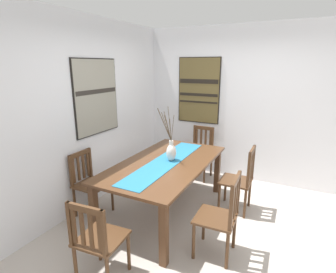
{
  "coord_description": "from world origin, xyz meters",
  "views": [
    {
      "loc": [
        -2.86,
        -0.88,
        2.03
      ],
      "look_at": [
        0.16,
        0.66,
        1.11
      ],
      "focal_mm": 28.19,
      "sensor_mm": 36.0,
      "label": 1
    }
  ],
  "objects_px": {
    "chair_0": "(98,239)",
    "painting_on_side_wall": "(199,91)",
    "chair_1": "(200,152)",
    "chair_3": "(89,182)",
    "chair_2": "(221,216)",
    "painting_on_back_wall": "(96,97)",
    "dining_table": "(166,168)",
    "chair_4": "(240,179)",
    "centerpiece_vase": "(171,151)"
  },
  "relations": [
    {
      "from": "chair_0",
      "to": "painting_on_side_wall",
      "type": "height_order",
      "value": "painting_on_side_wall"
    },
    {
      "from": "chair_1",
      "to": "chair_3",
      "type": "relative_size",
      "value": 1.05
    },
    {
      "from": "chair_2",
      "to": "painting_on_back_wall",
      "type": "bearing_deg",
      "value": 76.7
    },
    {
      "from": "dining_table",
      "to": "painting_on_side_wall",
      "type": "relative_size",
      "value": 1.69
    },
    {
      "from": "chair_3",
      "to": "chair_4",
      "type": "relative_size",
      "value": 0.94
    },
    {
      "from": "centerpiece_vase",
      "to": "chair_4",
      "type": "xyz_separation_m",
      "value": [
        0.45,
        -0.86,
        -0.41
      ]
    },
    {
      "from": "chair_1",
      "to": "chair_4",
      "type": "xyz_separation_m",
      "value": [
        -0.88,
        -0.92,
        0.0
      ]
    },
    {
      "from": "centerpiece_vase",
      "to": "chair_4",
      "type": "relative_size",
      "value": 0.79
    },
    {
      "from": "centerpiece_vase",
      "to": "painting_on_back_wall",
      "type": "relative_size",
      "value": 0.69
    },
    {
      "from": "painting_on_side_wall",
      "to": "chair_0",
      "type": "bearing_deg",
      "value": -176.58
    },
    {
      "from": "chair_0",
      "to": "centerpiece_vase",
      "type": "bearing_deg",
      "value": -1.35
    },
    {
      "from": "chair_3",
      "to": "painting_on_back_wall",
      "type": "distance_m",
      "value": 1.22
    },
    {
      "from": "chair_1",
      "to": "chair_2",
      "type": "xyz_separation_m",
      "value": [
        -1.92,
        -0.93,
        -0.0
      ]
    },
    {
      "from": "chair_1",
      "to": "painting_on_side_wall",
      "type": "bearing_deg",
      "value": 31.83
    },
    {
      "from": "chair_2",
      "to": "painting_on_back_wall",
      "type": "xyz_separation_m",
      "value": [
        0.48,
        2.05,
        1.1
      ]
    },
    {
      "from": "chair_0",
      "to": "chair_2",
      "type": "bearing_deg",
      "value": -45.92
    },
    {
      "from": "chair_1",
      "to": "painting_on_side_wall",
      "type": "height_order",
      "value": "painting_on_side_wall"
    },
    {
      "from": "chair_1",
      "to": "chair_4",
      "type": "distance_m",
      "value": 1.27
    },
    {
      "from": "painting_on_back_wall",
      "to": "chair_0",
      "type": "bearing_deg",
      "value": -140.48
    },
    {
      "from": "centerpiece_vase",
      "to": "chair_3",
      "type": "relative_size",
      "value": 0.84
    },
    {
      "from": "chair_2",
      "to": "chair_3",
      "type": "distance_m",
      "value": 1.87
    },
    {
      "from": "chair_0",
      "to": "chair_4",
      "type": "relative_size",
      "value": 0.93
    },
    {
      "from": "painting_on_back_wall",
      "to": "chair_1",
      "type": "bearing_deg",
      "value": -37.91
    },
    {
      "from": "chair_0",
      "to": "chair_3",
      "type": "bearing_deg",
      "value": 46.23
    },
    {
      "from": "dining_table",
      "to": "centerpiece_vase",
      "type": "xyz_separation_m",
      "value": [
        0.07,
        -0.05,
        0.23
      ]
    },
    {
      "from": "chair_4",
      "to": "chair_2",
      "type": "bearing_deg",
      "value": -179.04
    },
    {
      "from": "chair_4",
      "to": "chair_3",
      "type": "bearing_deg",
      "value": 118.65
    },
    {
      "from": "dining_table",
      "to": "painting_on_back_wall",
      "type": "bearing_deg",
      "value": 91.4
    },
    {
      "from": "dining_table",
      "to": "chair_3",
      "type": "height_order",
      "value": "chair_3"
    },
    {
      "from": "chair_2",
      "to": "chair_4",
      "type": "distance_m",
      "value": 1.03
    },
    {
      "from": "dining_table",
      "to": "painting_on_side_wall",
      "type": "bearing_deg",
      "value": 5.86
    },
    {
      "from": "chair_2",
      "to": "centerpiece_vase",
      "type": "bearing_deg",
      "value": 56.51
    },
    {
      "from": "chair_0",
      "to": "chair_3",
      "type": "distance_m",
      "value": 1.32
    },
    {
      "from": "centerpiece_vase",
      "to": "chair_1",
      "type": "xyz_separation_m",
      "value": [
        1.33,
        0.05,
        -0.41
      ]
    },
    {
      "from": "centerpiece_vase",
      "to": "chair_4",
      "type": "height_order",
      "value": "centerpiece_vase"
    },
    {
      "from": "dining_table",
      "to": "chair_1",
      "type": "distance_m",
      "value": 1.42
    },
    {
      "from": "painting_on_back_wall",
      "to": "chair_2",
      "type": "bearing_deg",
      "value": -103.3
    },
    {
      "from": "chair_2",
      "to": "dining_table",
      "type": "bearing_deg",
      "value": 61.15
    },
    {
      "from": "centerpiece_vase",
      "to": "chair_3",
      "type": "xyz_separation_m",
      "value": [
        -0.56,
        0.98,
        -0.43
      ]
    },
    {
      "from": "chair_0",
      "to": "chair_1",
      "type": "relative_size",
      "value": 0.95
    },
    {
      "from": "chair_1",
      "to": "chair_0",
      "type": "bearing_deg",
      "value": -179.63
    },
    {
      "from": "chair_1",
      "to": "chair_3",
      "type": "xyz_separation_m",
      "value": [
        -1.89,
        0.93,
        -0.01
      ]
    },
    {
      "from": "centerpiece_vase",
      "to": "painting_on_back_wall",
      "type": "bearing_deg",
      "value": 94.85
    },
    {
      "from": "dining_table",
      "to": "chair_0",
      "type": "distance_m",
      "value": 1.41
    },
    {
      "from": "painting_on_side_wall",
      "to": "dining_table",
      "type": "bearing_deg",
      "value": -174.14
    },
    {
      "from": "chair_3",
      "to": "painting_on_back_wall",
      "type": "bearing_deg",
      "value": 21.53
    },
    {
      "from": "chair_4",
      "to": "painting_on_side_wall",
      "type": "height_order",
      "value": "painting_on_side_wall"
    },
    {
      "from": "dining_table",
      "to": "chair_0",
      "type": "xyz_separation_m",
      "value": [
        -1.4,
        -0.01,
        -0.2
      ]
    },
    {
      "from": "chair_2",
      "to": "painting_on_back_wall",
      "type": "distance_m",
      "value": 2.38
    },
    {
      "from": "chair_0",
      "to": "chair_3",
      "type": "relative_size",
      "value": 1.0
    }
  ]
}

